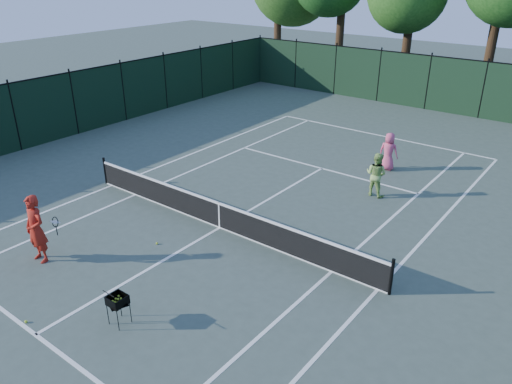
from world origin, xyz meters
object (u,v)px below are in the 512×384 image
Objects in this scene: coach at (36,229)px; loose_ball_near_cart at (26,322)px; ball_hopper at (117,300)px; player_green at (376,174)px; loose_ball_midcourt at (157,243)px; player_pink at (389,151)px.

coach is 3.00m from loose_ball_near_cart.
ball_hopper is at bearing 37.28° from loose_ball_near_cart.
player_green is 23.96× the size of loose_ball_midcourt.
loose_ball_midcourt is (-0.25, 4.36, 0.00)m from loose_ball_near_cart.
loose_ball_midcourt is at bearing 93.35° from loose_ball_near_cart.
coach is 4.05m from ball_hopper.
player_green is (0.68, -2.61, 0.03)m from player_pink.
coach reaches higher than ball_hopper.
player_pink is at bearing 73.17° from loose_ball_midcourt.
player_green reaches higher than loose_ball_near_cart.
player_pink is 2.69m from player_green.
player_green reaches higher than ball_hopper.
player_green is at bearing 73.66° from loose_ball_near_cart.
player_green is at bearing 101.72° from ball_hopper.
loose_ball_near_cart is at bearing 73.28° from player_pink.
player_pink is (4.96, 12.48, -0.22)m from coach.
player_pink is 22.95× the size of loose_ball_near_cart.
loose_ball_near_cart is at bearing -86.65° from loose_ball_midcourt.
player_green is 10.41m from ball_hopper.
coach is 29.53× the size of loose_ball_midcourt.
loose_ball_midcourt is (-2.99, -9.88, -0.75)m from player_pink.
ball_hopper is 11.50× the size of loose_ball_midcourt.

